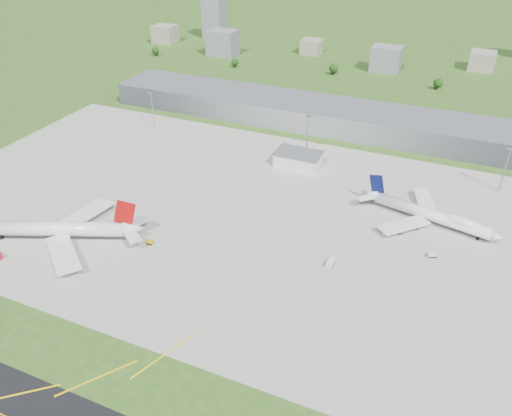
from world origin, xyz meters
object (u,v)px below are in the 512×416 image
at_px(airliner_red_twin, 60,229).
at_px(tug_yellow, 150,242).
at_px(airliner_blue_quad, 431,215).
at_px(van_white_far, 432,255).
at_px(van_white_near, 331,263).

distance_m(airliner_red_twin, tug_yellow, 41.66).
distance_m(airliner_blue_quad, van_white_far, 27.73).
relative_size(airliner_red_twin, airliner_blue_quad, 1.12).
bearing_deg(van_white_near, van_white_far, -53.72).
xyz_separation_m(airliner_blue_quad, van_white_far, (4.32, -27.12, -3.83)).
distance_m(airliner_red_twin, van_white_near, 124.02).
bearing_deg(airliner_red_twin, airliner_blue_quad, -174.49).
bearing_deg(airliner_red_twin, tug_yellow, 176.38).
xyz_separation_m(airliner_red_twin, tug_yellow, (39.19, 13.25, -4.94)).
height_order(airliner_blue_quad, tug_yellow, airliner_blue_quad).
height_order(tug_yellow, van_white_near, van_white_near).
relative_size(airliner_red_twin, tug_yellow, 21.08).
distance_m(airliner_red_twin, van_white_far, 168.72).
bearing_deg(tug_yellow, airliner_blue_quad, 22.61).
xyz_separation_m(tug_yellow, van_white_near, (80.77, 17.93, 0.54)).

